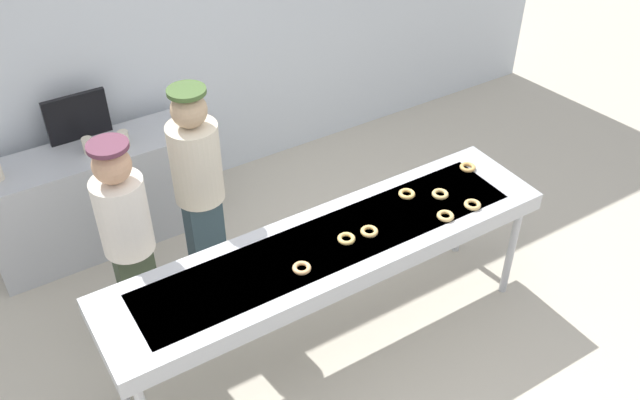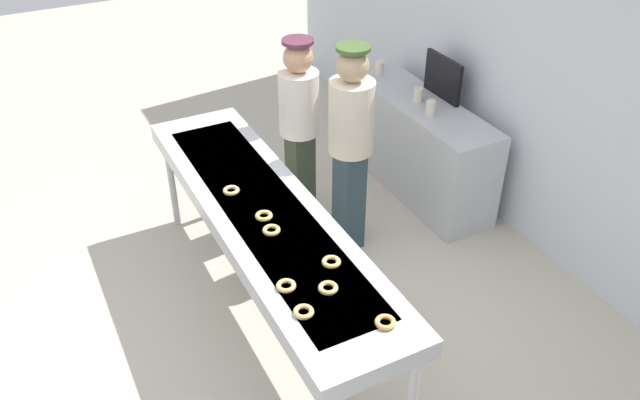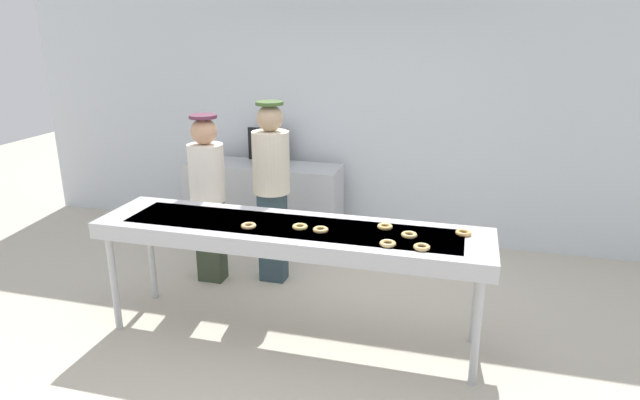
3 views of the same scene
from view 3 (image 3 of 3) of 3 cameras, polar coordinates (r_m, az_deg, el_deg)
ground_plane at (r=4.53m, az=-2.94°, el=-13.81°), size 16.00×16.00×0.00m
back_wall at (r=6.18m, az=3.66°, el=9.96°), size 8.00×0.12×3.06m
fryer_conveyor at (r=4.14m, az=-3.13°, el=-3.58°), size 2.99×0.71×0.93m
glazed_donut_0 at (r=3.99m, az=0.06°, el=-3.11°), size 0.12×0.12×0.03m
glazed_donut_1 at (r=4.08m, az=6.78°, el=-2.76°), size 0.14×0.14×0.03m
glazed_donut_2 at (r=3.75m, az=10.55°, el=-4.85°), size 0.16×0.16×0.03m
glazed_donut_3 at (r=3.77m, az=7.07°, el=-4.52°), size 0.16×0.16×0.03m
glazed_donut_4 at (r=4.05m, az=-2.10°, el=-2.80°), size 0.12×0.12×0.03m
glazed_donut_5 at (r=3.94m, az=9.27°, el=-3.60°), size 0.15×0.15×0.03m
glazed_donut_6 at (r=4.10m, az=-7.44°, el=-2.69°), size 0.14×0.14×0.03m
glazed_donut_7 at (r=4.06m, az=14.71°, el=-3.33°), size 0.12×0.12×0.03m
worker_baker at (r=5.18m, az=-11.62°, el=1.08°), size 0.33×0.33×1.61m
worker_assistant at (r=5.07m, az=-5.07°, el=1.98°), size 0.34×0.34×1.72m
prep_counter at (r=6.26m, az=-5.89°, el=-0.20°), size 1.76×0.51×0.88m
paper_cup_0 at (r=6.37m, az=-11.75°, el=4.55°), size 0.08×0.08×0.13m
paper_cup_1 at (r=5.97m, az=-4.13°, el=3.99°), size 0.08×0.08×0.13m
paper_cup_2 at (r=6.10m, az=-6.27°, el=4.24°), size 0.08×0.08×0.13m
menu_display at (r=6.29m, az=-5.40°, el=5.80°), size 0.48×0.04×0.37m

